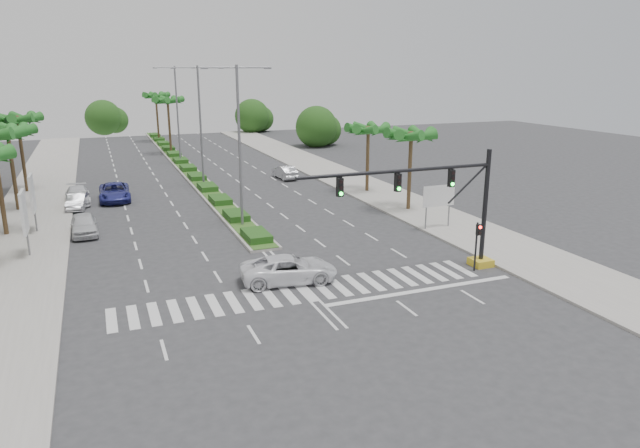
% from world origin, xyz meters
% --- Properties ---
extents(ground, '(160.00, 160.00, 0.00)m').
position_xyz_m(ground, '(0.00, 0.00, 0.00)').
color(ground, '#333335').
rests_on(ground, ground).
extents(footpath_right, '(6.00, 120.00, 0.15)m').
position_xyz_m(footpath_right, '(15.20, 20.00, 0.07)').
color(footpath_right, gray).
rests_on(footpath_right, ground).
extents(footpath_left, '(6.00, 120.00, 0.15)m').
position_xyz_m(footpath_left, '(-15.20, 20.00, 0.07)').
color(footpath_left, gray).
rests_on(footpath_left, ground).
extents(median, '(2.20, 75.00, 0.20)m').
position_xyz_m(median, '(0.00, 45.00, 0.10)').
color(median, gray).
rests_on(median, ground).
extents(median_grass, '(1.80, 75.00, 0.04)m').
position_xyz_m(median_grass, '(0.00, 45.00, 0.22)').
color(median_grass, '#37581E').
rests_on(median_grass, median).
extents(signal_gantry, '(12.60, 1.20, 7.20)m').
position_xyz_m(signal_gantry, '(9.27, -0.00, 3.46)').
color(signal_gantry, gold).
rests_on(signal_gantry, ground).
extents(pedestrian_signal, '(0.28, 0.36, 3.00)m').
position_xyz_m(pedestrian_signal, '(10.60, -0.68, 2.04)').
color(pedestrian_signal, black).
rests_on(pedestrian_signal, ground).
extents(direction_sign, '(2.70, 0.11, 3.40)m').
position_xyz_m(direction_sign, '(13.50, 7.99, 2.45)').
color(direction_sign, slate).
rests_on(direction_sign, ground).
extents(billboard_near, '(0.18, 2.10, 4.35)m').
position_xyz_m(billboard_near, '(-14.50, 12.00, 2.96)').
color(billboard_near, slate).
rests_on(billboard_near, ground).
extents(billboard_far, '(0.18, 2.10, 4.35)m').
position_xyz_m(billboard_far, '(-14.50, 18.00, 2.96)').
color(billboard_far, slate).
rests_on(billboard_far, ground).
extents(palm_left_far, '(4.57, 4.68, 7.35)m').
position_xyz_m(palm_left_far, '(-16.50, 26.00, 6.50)').
color(palm_left_far, brown).
rests_on(palm_left_far, ground).
extents(palm_left_end, '(4.57, 4.68, 7.75)m').
position_xyz_m(palm_left_end, '(-16.50, 34.00, 6.88)').
color(palm_left_end, brown).
rests_on(palm_left_end, ground).
extents(palm_right_near, '(4.57, 4.68, 7.05)m').
position_xyz_m(palm_right_near, '(14.50, 14.00, 6.20)').
color(palm_right_near, brown).
rests_on(palm_right_near, ground).
extents(palm_right_far, '(4.57, 4.68, 6.75)m').
position_xyz_m(palm_right_far, '(14.50, 22.00, 5.91)').
color(palm_right_far, brown).
rests_on(palm_right_far, ground).
extents(palm_median_a, '(4.57, 4.68, 8.05)m').
position_xyz_m(palm_median_a, '(0.00, 55.00, 7.17)').
color(palm_median_a, brown).
rests_on(palm_median_a, ground).
extents(palm_median_b, '(4.57, 4.68, 8.05)m').
position_xyz_m(palm_median_b, '(0.00, 70.00, 7.17)').
color(palm_median_b, brown).
rests_on(palm_median_b, ground).
extents(streetlight_near, '(5.10, 0.25, 12.00)m').
position_xyz_m(streetlight_near, '(0.00, 14.00, 6.81)').
color(streetlight_near, slate).
rests_on(streetlight_near, ground).
extents(streetlight_mid, '(5.10, 0.25, 12.00)m').
position_xyz_m(streetlight_mid, '(0.00, 30.00, 6.81)').
color(streetlight_mid, slate).
rests_on(streetlight_mid, ground).
extents(streetlight_far, '(5.10, 0.25, 12.00)m').
position_xyz_m(streetlight_far, '(0.00, 46.00, 6.81)').
color(streetlight_far, slate).
rests_on(streetlight_far, ground).
extents(car_parked_a, '(1.97, 4.56, 1.53)m').
position_xyz_m(car_parked_a, '(-11.22, 16.28, 0.77)').
color(car_parked_a, silver).
rests_on(car_parked_a, ground).
extents(car_parked_b, '(1.98, 4.30, 1.37)m').
position_xyz_m(car_parked_b, '(-11.80, 24.91, 0.68)').
color(car_parked_b, '#BBBBC0').
rests_on(car_parked_b, ground).
extents(car_parked_c, '(2.75, 5.79, 1.59)m').
position_xyz_m(car_parked_c, '(-8.66, 27.13, 0.80)').
color(car_parked_c, navy).
rests_on(car_parked_c, ground).
extents(car_parked_d, '(2.25, 5.09, 1.45)m').
position_xyz_m(car_parked_d, '(-11.80, 27.28, 0.73)').
color(car_parked_d, silver).
rests_on(car_parked_d, ground).
extents(car_crossing, '(5.78, 3.23, 1.53)m').
position_xyz_m(car_crossing, '(-0.35, 1.75, 0.76)').
color(car_crossing, white).
rests_on(car_crossing, ground).
extents(car_right, '(1.83, 4.44, 1.43)m').
position_xyz_m(car_right, '(9.20, 31.62, 0.71)').
color(car_right, '#B4B3B8').
rests_on(car_right, ground).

